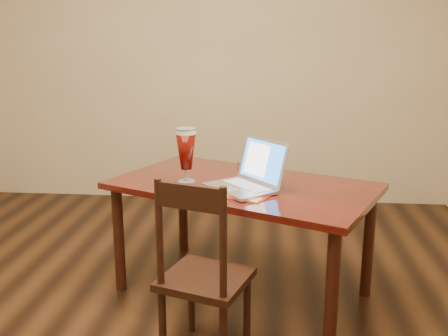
{
  "coord_description": "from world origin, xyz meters",
  "views": [
    {
      "loc": [
        0.63,
        -2.0,
        1.45
      ],
      "look_at": [
        0.39,
        0.55,
        0.8
      ],
      "focal_mm": 40.0,
      "sensor_mm": 36.0,
      "label": 1
    }
  ],
  "objects": [
    {
      "name": "dining_chair",
      "position": [
        0.34,
        0.05,
        0.42
      ],
      "size": [
        0.47,
        0.46,
        0.88
      ],
      "rotation": [
        0.0,
        0.0,
        -0.32
      ],
      "color": "black",
      "rests_on": "ground"
    },
    {
      "name": "dining_table",
      "position": [
        0.47,
        0.69,
        0.61
      ],
      "size": [
        1.64,
        1.33,
        0.98
      ],
      "rotation": [
        0.0,
        0.0,
        -0.43
      ],
      "color": "#520D0B",
      "rests_on": "ground"
    }
  ]
}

